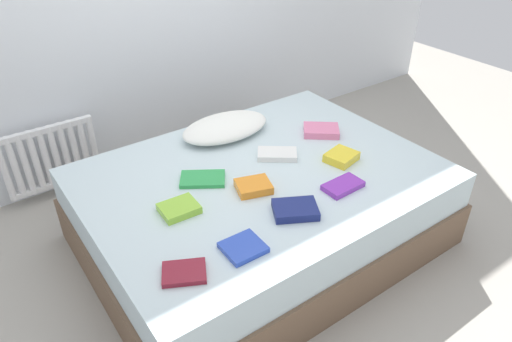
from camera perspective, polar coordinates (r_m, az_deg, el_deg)
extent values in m
plane|color=#9E998E|center=(2.98, 0.56, -8.19)|extent=(8.00, 8.00, 0.00)
cube|color=brown|center=(2.89, 0.58, -6.10)|extent=(2.00, 1.50, 0.28)
cube|color=silver|center=(2.74, 0.61, -2.04)|extent=(1.96, 1.46, 0.22)
cylinder|color=white|center=(3.43, -28.18, -0.02)|extent=(0.04, 0.04, 0.45)
cylinder|color=white|center=(3.44, -27.16, 0.33)|extent=(0.04, 0.04, 0.45)
cylinder|color=white|center=(3.44, -26.13, 0.67)|extent=(0.04, 0.04, 0.45)
cylinder|color=white|center=(3.45, -25.12, 1.01)|extent=(0.04, 0.04, 0.45)
cylinder|color=white|center=(3.46, -24.10, 1.34)|extent=(0.04, 0.04, 0.45)
cylinder|color=white|center=(3.46, -23.09, 1.68)|extent=(0.04, 0.04, 0.45)
cylinder|color=white|center=(3.47, -22.09, 2.01)|extent=(0.04, 0.04, 0.45)
cylinder|color=white|center=(3.48, -21.09, 2.34)|extent=(0.04, 0.04, 0.45)
cylinder|color=white|center=(3.50, -20.10, 2.67)|extent=(0.04, 0.04, 0.45)
cylinder|color=white|center=(3.51, -19.11, 3.00)|extent=(0.04, 0.04, 0.45)
cube|color=white|center=(3.37, -24.37, 4.51)|extent=(0.63, 0.04, 0.04)
cube|color=white|center=(3.56, -22.87, -1.32)|extent=(0.63, 0.04, 0.04)
ellipsoid|color=white|center=(3.04, -3.74, 5.33)|extent=(0.59, 0.36, 0.11)
cube|color=orange|center=(2.52, -0.31, -1.89)|extent=(0.22, 0.20, 0.04)
cube|color=#2847B7|center=(2.16, -1.56, -9.25)|extent=(0.18, 0.17, 0.03)
cube|color=green|center=(2.61, -6.49, -0.97)|extent=(0.29, 0.26, 0.02)
cube|color=yellow|center=(2.82, 10.32, 1.69)|extent=(0.20, 0.19, 0.05)
cube|color=white|center=(2.81, 2.59, 2.05)|extent=(0.27, 0.25, 0.03)
cube|color=#8CC638|center=(2.40, -9.31, -4.51)|extent=(0.19, 0.16, 0.04)
cube|color=pink|center=(3.09, 7.90, 4.88)|extent=(0.28, 0.27, 0.04)
cube|color=maroon|center=(2.07, -8.71, -12.08)|extent=(0.23, 0.21, 0.02)
cube|color=navy|center=(2.36, 4.79, -4.69)|extent=(0.27, 0.25, 0.04)
cube|color=purple|center=(2.58, 10.50, -1.77)|extent=(0.22, 0.13, 0.03)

